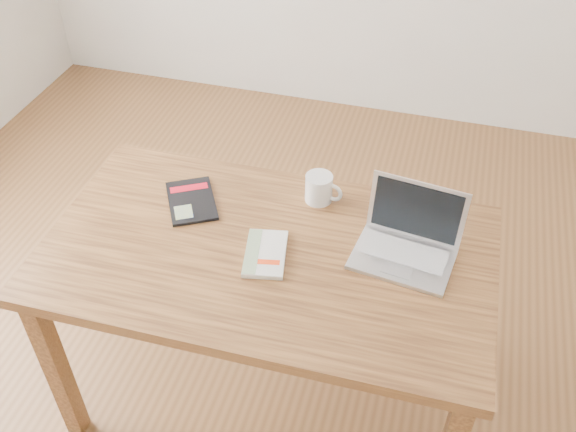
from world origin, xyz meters
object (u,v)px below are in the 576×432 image
(black_guidebook, at_px, (191,201))
(laptop, at_px, (408,241))
(white_guidebook, at_px, (265,254))
(desk, at_px, (268,270))
(coffee_mug, at_px, (320,188))

(black_guidebook, xyz_separation_m, laptop, (0.73, -0.04, 0.04))
(white_guidebook, distance_m, laptop, 0.44)
(desk, bearing_deg, laptop, 14.00)
(black_guidebook, xyz_separation_m, coffee_mug, (0.41, 0.13, 0.05))
(black_guidebook, height_order, laptop, laptop)
(coffee_mug, bearing_deg, desk, -98.02)
(black_guidebook, bearing_deg, desk, -55.20)
(black_guidebook, bearing_deg, white_guidebook, -58.83)
(black_guidebook, distance_m, coffee_mug, 0.43)
(desk, xyz_separation_m, white_guidebook, (0.00, -0.03, 0.10))
(desk, height_order, white_guidebook, white_guidebook)
(desk, xyz_separation_m, black_guidebook, (-0.31, 0.15, 0.10))
(desk, relative_size, white_guidebook, 6.33)
(desk, xyz_separation_m, laptop, (0.41, 0.11, 0.14))
(white_guidebook, relative_size, coffee_mug, 1.69)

